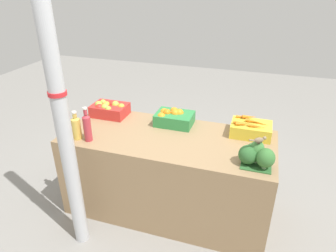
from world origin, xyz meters
TOP-DOWN VIEW (x-y plane):
  - ground_plane at (0.00, 0.00)m, footprint 10.00×10.00m
  - market_table at (0.00, 0.00)m, footprint 1.85×0.80m
  - support_pole at (-0.59, -0.62)m, footprint 0.13×0.13m
  - apple_crate at (-0.70, 0.24)m, footprint 0.34×0.25m
  - orange_crate at (-0.02, 0.25)m, footprint 0.34×0.25m
  - carrot_crate at (0.69, 0.24)m, footprint 0.34×0.25m
  - broccoli_pile at (0.75, -0.22)m, footprint 0.26×0.19m
  - juice_bottle_cloudy at (-0.84, -0.28)m, footprint 0.07×0.07m
  - juice_bottle_golden at (-0.73, -0.28)m, footprint 0.08×0.08m
  - juice_bottle_ruby at (-0.62, -0.28)m, footprint 0.07×0.07m
  - sparrow_bird at (0.76, -0.23)m, footprint 0.12×0.08m

SIDE VIEW (x-z plane):
  - ground_plane at x=0.00m, z-range 0.00..0.00m
  - market_table at x=0.00m, z-range 0.00..0.79m
  - carrot_crate at x=0.69m, z-range 0.78..0.93m
  - orange_crate at x=-0.02m, z-range 0.78..0.94m
  - apple_crate at x=-0.70m, z-range 0.79..0.94m
  - broccoli_pile at x=0.75m, z-range 0.79..0.98m
  - juice_bottle_golden at x=-0.73m, z-range 0.77..1.03m
  - juice_bottle_cloudy at x=-0.84m, z-range 0.77..1.07m
  - juice_bottle_ruby at x=-0.62m, z-range 0.77..1.07m
  - sparrow_bird at x=0.76m, z-range 0.98..1.03m
  - support_pole at x=-0.59m, z-range 0.00..2.45m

